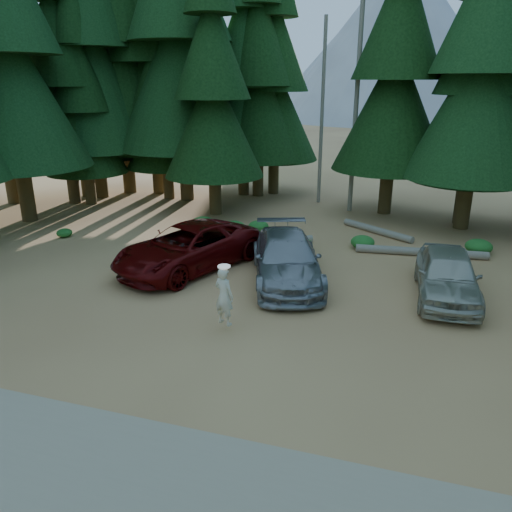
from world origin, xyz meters
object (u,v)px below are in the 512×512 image
Objects in this scene: red_pickup at (188,247)px; silver_minivan_right at (447,275)px; log_mid at (377,230)px; frisbee_player at (224,296)px; log_left at (262,242)px; silver_minivan_center at (287,259)px; log_right at (421,252)px.

silver_minivan_right is (9.23, 0.01, -0.04)m from red_pickup.
log_mid is (6.55, 6.71, -0.68)m from red_pickup.
frisbee_player is 0.45× the size of log_mid.
frisbee_player reaches higher than silver_minivan_right.
silver_minivan_center is at bearing -89.72° from log_left.
log_left is at bearing -61.39° from frisbee_player.
log_mid is at bearing 6.49° from log_left.
log_left is (-1.95, 3.58, -0.66)m from silver_minivan_center.
red_pickup is at bearing 159.88° from silver_minivan_center.
log_left is at bearing 152.52° from silver_minivan_right.
silver_minivan_right is 1.05× the size of log_left.
log_left is at bearing -110.57° from log_mid.
silver_minivan_center is 4.27m from frisbee_player.
log_mid is 0.74× the size of log_right.
red_pickup is 3.44× the size of frisbee_player.
log_right is at bearing 47.88° from red_pickup.
red_pickup reaches higher than log_mid.
red_pickup reaches higher than silver_minivan_right.
log_left is (-1.15, 7.77, -0.92)m from frisbee_player.
log_mid is at bearing 109.69° from silver_minivan_right.
silver_minivan_center is 1.19× the size of silver_minivan_right.
silver_minivan_right is at bearing 22.27° from red_pickup.
log_left is 5.66m from log_mid.
silver_minivan_right is 4.18m from log_right.
log_right is (5.43, 8.37, -0.91)m from frisbee_player.
red_pickup is 3.84m from silver_minivan_center.
silver_minivan_center is 1.25× the size of log_left.
log_right is (1.94, -2.63, 0.01)m from log_mid.
log_right is at bearing 98.25° from silver_minivan_right.
frisbee_player reaches higher than log_mid.
red_pickup is at bearing -146.77° from log_left.
log_right reaches higher than log_mid.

